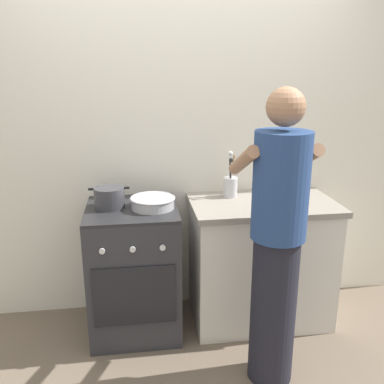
% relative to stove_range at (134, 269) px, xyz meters
% --- Properties ---
extents(ground, '(6.00, 6.00, 0.00)m').
position_rel_stove_range_xyz_m(ground, '(0.35, -0.15, -0.45)').
color(ground, '#6B5B4C').
extents(back_wall, '(3.20, 0.10, 2.50)m').
position_rel_stove_range_xyz_m(back_wall, '(0.55, 0.35, 0.80)').
color(back_wall, silver).
rests_on(back_wall, ground).
extents(countertop, '(1.00, 0.60, 0.90)m').
position_rel_stove_range_xyz_m(countertop, '(0.90, 0.00, 0.00)').
color(countertop, silver).
rests_on(countertop, ground).
extents(stove_range, '(0.60, 0.62, 0.90)m').
position_rel_stove_range_xyz_m(stove_range, '(0.00, 0.00, 0.00)').
color(stove_range, '#2D2D33').
rests_on(stove_range, ground).
extents(pot, '(0.26, 0.20, 0.14)m').
position_rel_stove_range_xyz_m(pot, '(-0.14, 0.02, 0.52)').
color(pot, '#38383D').
rests_on(pot, stove_range).
extents(mixing_bowl, '(0.30, 0.30, 0.07)m').
position_rel_stove_range_xyz_m(mixing_bowl, '(0.14, -0.02, 0.49)').
color(mixing_bowl, '#B7B7BC').
rests_on(mixing_bowl, stove_range).
extents(utensil_crock, '(0.10, 0.10, 0.33)m').
position_rel_stove_range_xyz_m(utensil_crock, '(0.70, 0.16, 0.54)').
color(utensil_crock, silver).
rests_on(utensil_crock, countertop).
extents(spice_bottle, '(0.04, 0.04, 0.09)m').
position_rel_stove_range_xyz_m(spice_bottle, '(0.99, -0.08, 0.49)').
color(spice_bottle, silver).
rests_on(spice_bottle, countertop).
extents(oil_bottle, '(0.06, 0.06, 0.21)m').
position_rel_stove_range_xyz_m(oil_bottle, '(1.10, -0.08, 0.54)').
color(oil_bottle, gold).
rests_on(oil_bottle, countertop).
extents(person, '(0.41, 0.50, 1.70)m').
position_rel_stove_range_xyz_m(person, '(0.79, -0.61, 0.41)').
color(person, black).
rests_on(person, ground).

